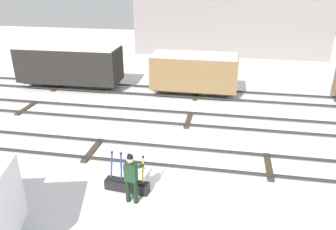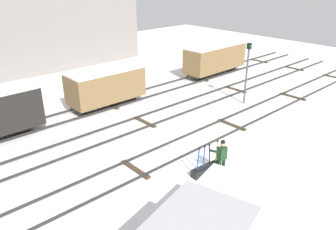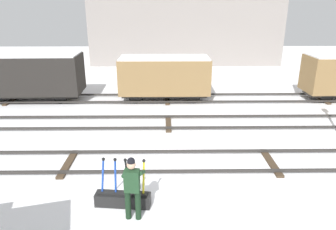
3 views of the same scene
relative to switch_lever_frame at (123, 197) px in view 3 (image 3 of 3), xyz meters
The scene contains 8 objects.
ground_plane 2.69m from the switch_lever_frame, 60.07° to the left, with size 60.00×60.00×0.00m, color white.
track_main_line 2.68m from the switch_lever_frame, 60.07° to the left, with size 44.00×1.94×0.18m.
track_siding_near 6.20m from the switch_lever_frame, 77.55° to the left, with size 44.00×1.94×0.18m.
track_siding_far 9.90m from the switch_lever_frame, 82.25° to the left, with size 44.00×1.94×0.18m.
switch_lever_frame is the anchor object (origin of this frame).
rail_worker 0.97m from the switch_lever_frame, 57.67° to the right, with size 0.58×0.71×1.76m.
freight_car_back_track 9.95m from the switch_lever_frame, 83.19° to the left, with size 4.95×2.08×2.45m.
freight_car_far_end 11.88m from the switch_lever_frame, 123.90° to the left, with size 6.32×2.27×2.62m.
Camera 3 is at (-0.20, -9.72, 5.33)m, focal length 33.83 mm.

